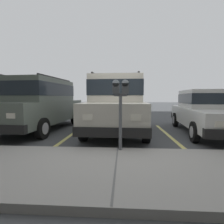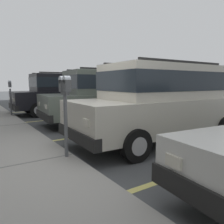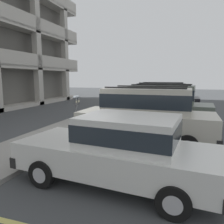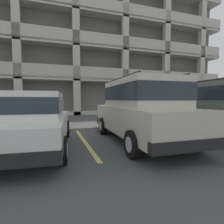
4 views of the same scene
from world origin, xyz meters
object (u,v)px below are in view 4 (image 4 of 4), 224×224
(dark_hatchback, at_px, (219,107))
(parking_meter_far, at_px, (220,104))
(silver_suv, at_px, (141,108))
(red_sedan, at_px, (33,120))
(parking_garage, at_px, (70,45))
(parking_meter_near, at_px, (111,102))

(dark_hatchback, xyz_separation_m, parking_meter_far, (3.39, 2.84, 0.03))
(dark_hatchback, bearing_deg, parking_meter_far, 44.14)
(silver_suv, bearing_deg, dark_hatchback, -2.69)
(silver_suv, relative_size, red_sedan, 1.04)
(dark_hatchback, distance_m, parking_garage, 17.68)
(dark_hatchback, bearing_deg, red_sedan, -178.22)
(silver_suv, bearing_deg, parking_meter_near, 94.84)
(red_sedan, xyz_separation_m, parking_garage, (2.46, 15.75, 6.71))
(red_sedan, xyz_separation_m, parking_meter_near, (3.05, 2.61, 0.44))
(silver_suv, relative_size, parking_meter_far, 3.19)
(dark_hatchback, relative_size, parking_garage, 0.15)
(parking_meter_far, bearing_deg, parking_meter_near, 179.63)
(dark_hatchback, bearing_deg, parking_meter_near, 142.29)
(silver_suv, xyz_separation_m, parking_meter_near, (-0.15, 2.65, 0.18))
(parking_meter_far, bearing_deg, dark_hatchback, -140.09)
(dark_hatchback, height_order, parking_meter_near, dark_hatchback)
(red_sedan, distance_m, parking_garage, 17.30)
(parking_garage, bearing_deg, parking_meter_far, -61.37)
(dark_hatchback, height_order, parking_meter_far, dark_hatchback)
(red_sedan, distance_m, dark_hatchback, 6.27)
(silver_suv, distance_m, parking_meter_far, 6.96)
(red_sedan, bearing_deg, parking_garage, 86.60)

